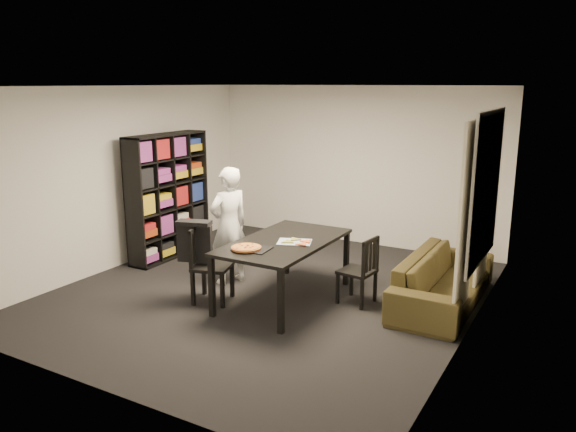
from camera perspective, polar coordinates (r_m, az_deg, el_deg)
The scene contains 16 objects.
room at distance 6.97m, azimuth -2.06°, elevation 2.29°, with size 5.01×5.51×2.61m.
window_pane at distance 6.62m, azimuth 19.52°, elevation 2.69°, with size 0.02×1.40×1.60m, color black.
window_frame at distance 6.62m, azimuth 19.48°, elevation 2.70°, with size 0.03×1.52×1.72m, color white.
curtain_left at distance 6.20m, azimuth 17.64°, elevation -1.16°, with size 0.03×0.70×2.25m, color beige.
curtain_right at distance 7.20m, azimuth 19.39°, elevation 0.68°, with size 0.03×0.70×2.25m, color beige.
bookshelf at distance 8.77m, azimuth -12.06°, elevation 2.00°, with size 0.35×1.50×1.90m, color black.
dining_table at distance 6.87m, azimuth -0.41°, elevation -3.04°, with size 1.02×1.83×0.76m.
chair_left at distance 6.96m, azimuth -8.42°, elevation -4.36°, with size 0.55×0.55×0.94m.
chair_right at distance 6.85m, azimuth 7.63°, elevation -5.10°, with size 0.44×0.44×0.84m.
draped_jacket at distance 6.93m, azimuth -9.47°, elevation -2.39°, with size 0.45×0.30×0.52m.
person at distance 7.50m, azimuth -6.03°, elevation -0.98°, with size 0.58×0.38×1.58m, color white.
baking_tray at distance 6.51m, azimuth -3.64°, elevation -3.34°, with size 0.40×0.32×0.01m, color black.
pepperoni_pizza at distance 6.48m, azimuth -4.27°, elevation -3.23°, with size 0.35×0.35×0.03m.
kitchen_towel at distance 6.77m, azimuth 0.66°, elevation -2.66°, with size 0.40×0.30×0.01m, color silver.
pizza_slices at distance 6.75m, azimuth 0.99°, elevation -2.61°, with size 0.37×0.31×0.01m, color #BC833A, non-canonical shape.
sofa at distance 7.12m, azimuth 15.51°, elevation -6.27°, with size 2.08×0.81×0.61m, color #3B2D17.
Camera 1 is at (3.58, -5.82, 2.64)m, focal length 35.00 mm.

